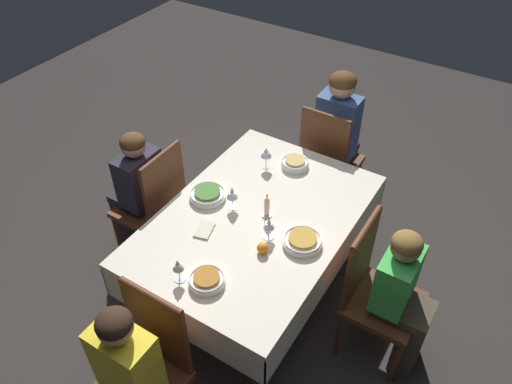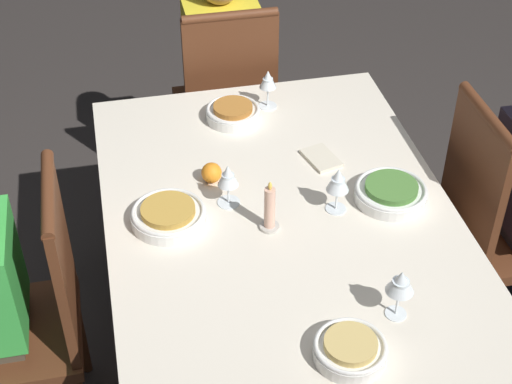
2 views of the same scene
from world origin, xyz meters
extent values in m
plane|color=#332D2B|center=(0.00, 0.00, 0.00)|extent=(8.00, 8.00, 0.00)
cube|color=silver|center=(0.00, 0.00, 0.70)|extent=(1.54, 1.06, 0.04)
cube|color=silver|center=(0.00, 0.53, 0.57)|extent=(1.54, 0.01, 0.23)
cube|color=silver|center=(0.00, -0.53, 0.57)|extent=(1.54, 0.01, 0.23)
cube|color=silver|center=(-0.77, 0.00, 0.57)|extent=(0.01, 1.06, 0.23)
cube|color=#3D2616|center=(-0.70, 0.46, 0.34)|extent=(0.06, 0.06, 0.68)
cube|color=#3D2616|center=(-0.70, -0.46, 0.34)|extent=(0.06, 0.06, 0.68)
cube|color=#562D19|center=(0.04, -0.85, 0.42)|extent=(0.40, 0.40, 0.04)
cube|color=#562D19|center=(0.04, -0.66, 0.70)|extent=(0.37, 0.03, 0.51)
cylinder|color=#562D19|center=(0.04, -0.66, 0.95)|extent=(0.36, 0.04, 0.04)
cylinder|color=#562D19|center=(-0.14, -0.67, 0.20)|extent=(0.03, 0.03, 0.40)
cube|color=#562D19|center=(-1.09, 0.01, 0.42)|extent=(0.40, 0.40, 0.04)
cube|color=#562D19|center=(-0.90, 0.01, 0.70)|extent=(0.03, 0.37, 0.51)
cylinder|color=#562D19|center=(-0.90, 0.01, 0.95)|extent=(0.04, 0.36, 0.04)
cylinder|color=#562D19|center=(-1.26, 0.19, 0.20)|extent=(0.03, 0.03, 0.40)
cylinder|color=#562D19|center=(-1.26, -0.16, 0.20)|extent=(0.03, 0.03, 0.40)
cylinder|color=#562D19|center=(-0.91, 0.19, 0.20)|extent=(0.03, 0.03, 0.40)
cylinder|color=#562D19|center=(-0.91, -0.16, 0.20)|extent=(0.03, 0.03, 0.40)
cube|color=#562D19|center=(-0.06, 0.85, 0.42)|extent=(0.40, 0.40, 0.04)
cube|color=#562D19|center=(-0.06, 0.66, 0.70)|extent=(0.37, 0.03, 0.51)
cylinder|color=#562D19|center=(-0.06, 0.66, 0.95)|extent=(0.36, 0.04, 0.04)
cylinder|color=#562D19|center=(0.11, 0.67, 0.20)|extent=(0.03, 0.03, 0.40)
cylinder|color=#562D19|center=(-0.24, 0.67, 0.20)|extent=(0.03, 0.03, 0.40)
cube|color=#282833|center=(-1.29, 0.01, 0.22)|extent=(0.14, 0.22, 0.44)
cube|color=#282833|center=(-1.20, 0.01, 0.47)|extent=(0.31, 0.24, 0.06)
cube|color=yellow|center=(-1.12, 0.01, 0.70)|extent=(0.18, 0.30, 0.41)
cylinder|color=white|center=(0.56, 0.04, 0.74)|extent=(0.19, 0.19, 0.04)
torus|color=white|center=(0.56, 0.04, 0.76)|extent=(0.18, 0.18, 0.01)
cylinder|color=tan|center=(0.56, 0.04, 0.77)|extent=(0.13, 0.13, 0.02)
cylinder|color=white|center=(0.45, 0.20, 0.72)|extent=(0.06, 0.06, 0.00)
cylinder|color=white|center=(0.45, 0.20, 0.77)|extent=(0.01, 0.01, 0.08)
cone|color=white|center=(0.45, 0.20, 0.84)|extent=(0.07, 0.07, 0.07)
cylinder|color=white|center=(0.45, 0.20, 0.83)|extent=(0.04, 0.04, 0.03)
cylinder|color=white|center=(-0.05, -0.34, 0.74)|extent=(0.23, 0.23, 0.04)
torus|color=white|center=(-0.05, -0.34, 0.76)|extent=(0.22, 0.22, 0.01)
cylinder|color=gold|center=(-0.05, -0.34, 0.77)|extent=(0.16, 0.16, 0.02)
cylinder|color=white|center=(-0.10, -0.15, 0.72)|extent=(0.07, 0.07, 0.00)
cylinder|color=white|center=(-0.10, -0.15, 0.76)|extent=(0.01, 0.01, 0.07)
cone|color=white|center=(-0.10, -0.15, 0.83)|extent=(0.07, 0.07, 0.07)
cylinder|color=white|center=(-0.10, -0.15, 0.81)|extent=(0.04, 0.04, 0.03)
cylinder|color=white|center=(-0.56, -0.04, 0.74)|extent=(0.19, 0.19, 0.04)
torus|color=white|center=(-0.56, -0.04, 0.76)|extent=(0.19, 0.19, 0.01)
cylinder|color=#B2702D|center=(-0.56, -0.04, 0.77)|extent=(0.14, 0.14, 0.02)
cylinder|color=white|center=(-0.61, 0.09, 0.72)|extent=(0.07, 0.07, 0.00)
cylinder|color=white|center=(-0.61, 0.09, 0.76)|extent=(0.01, 0.01, 0.08)
cone|color=white|center=(-0.61, 0.09, 0.84)|extent=(0.06, 0.06, 0.07)
cylinder|color=white|center=(-0.61, 0.09, 0.82)|extent=(0.04, 0.04, 0.03)
cylinder|color=white|center=(-0.01, 0.35, 0.74)|extent=(0.23, 0.23, 0.04)
torus|color=white|center=(-0.01, 0.35, 0.76)|extent=(0.22, 0.22, 0.01)
cylinder|color=#4C7F38|center=(-0.01, 0.35, 0.77)|extent=(0.16, 0.16, 0.02)
cylinder|color=white|center=(0.00, 0.17, 0.72)|extent=(0.06, 0.06, 0.00)
cylinder|color=white|center=(0.00, 0.17, 0.76)|extent=(0.01, 0.01, 0.07)
cone|color=white|center=(0.00, 0.17, 0.84)|extent=(0.07, 0.07, 0.08)
cylinder|color=white|center=(0.00, 0.17, 0.82)|extent=(0.04, 0.04, 0.04)
cylinder|color=beige|center=(0.04, -0.05, 0.73)|extent=(0.06, 0.06, 0.01)
cylinder|color=beige|center=(0.04, -0.05, 0.80)|extent=(0.03, 0.03, 0.14)
ellipsoid|color=#F9C64C|center=(0.04, -0.05, 0.88)|extent=(0.01, 0.01, 0.03)
sphere|color=orange|center=(-0.22, -0.18, 0.75)|extent=(0.07, 0.07, 0.07)
cube|color=beige|center=(-0.26, 0.20, 0.73)|extent=(0.16, 0.12, 0.01)
camera|label=1|loc=(-1.83, -1.14, 2.81)|focal=35.00mm
camera|label=2|loc=(1.75, -0.46, 2.27)|focal=55.00mm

